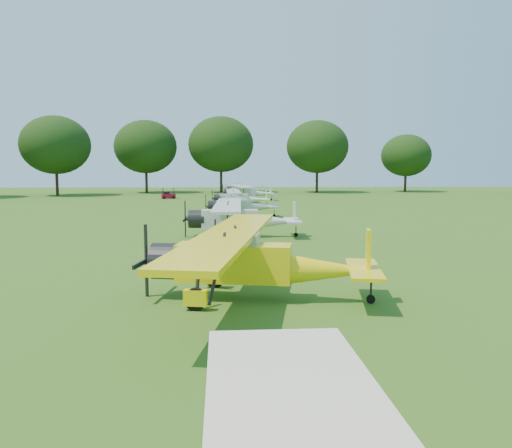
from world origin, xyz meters
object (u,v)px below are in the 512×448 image
Objects in this scene: aircraft_2 at (251,257)px; aircraft_4 at (239,204)px; aircraft_5 at (239,197)px; aircraft_7 at (244,188)px; aircraft_3 at (239,216)px; golf_cart at (168,195)px; aircraft_6 at (246,191)px.

aircraft_4 is at bearing 99.77° from aircraft_2.
aircraft_5 is 23.62m from aircraft_7.
aircraft_3 is at bearing -93.10° from aircraft_7.
aircraft_3 reaches higher than golf_cart.
aircraft_5 is at bearing 90.19° from aircraft_3.
aircraft_6 reaches higher than aircraft_4.
aircraft_3 is 1.06× the size of aircraft_6.
aircraft_2 is 48.76m from aircraft_6.
aircraft_5 is at bearing -94.04° from aircraft_7.
aircraft_7 is 13.26m from golf_cart.
aircraft_6 is 11.55m from golf_cart.
golf_cart is (-10.65, 4.41, -0.69)m from aircraft_6.
aircraft_2 is 1.08× the size of aircraft_3.
aircraft_3 is at bearing -98.08° from aircraft_4.
aircraft_7 is at bearing 83.30° from aircraft_6.
aircraft_3 reaches higher than aircraft_5.
aircraft_2 is 37.54m from aircraft_5.
aircraft_4 is 0.94× the size of aircraft_6.
aircraft_2 is at bearing -95.95° from golf_cart.
aircraft_5 is at bearing -74.71° from golf_cart.
aircraft_6 is (1.23, 21.82, 0.08)m from aircraft_4.
aircraft_5 is (0.09, 10.61, -0.01)m from aircraft_4.
golf_cart is at bearing 150.47° from aircraft_6.
aircraft_7 is at bearing 98.65° from aircraft_2.
aircraft_4 reaches higher than aircraft_7.
aircraft_2 is 1.25× the size of aircraft_5.
aircraft_3 is 1.16× the size of aircraft_5.
aircraft_2 is 1.15× the size of aircraft_6.
aircraft_3 is 22.88m from aircraft_5.
aircraft_4 is 21.85m from aircraft_6.
golf_cart is at bearing 104.38° from aircraft_3.
aircraft_5 is (0.28, 22.88, -0.18)m from aircraft_3.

